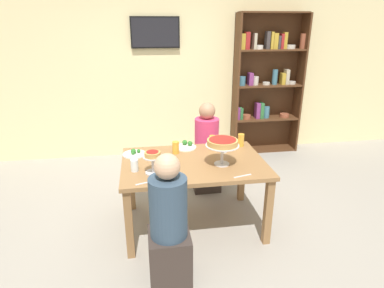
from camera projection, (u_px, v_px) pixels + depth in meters
ground_plane at (193, 224)px, 3.51m from camera, size 12.00×12.00×0.00m
rear_partition at (171, 67)px, 5.06m from camera, size 8.00×0.12×2.80m
dining_table at (194, 170)px, 3.29m from camera, size 1.43×0.97×0.74m
bookshelf at (267, 82)px, 5.19m from camera, size 1.13×0.30×2.21m
television at (155, 32)px, 4.76m from camera, size 0.72×0.05×0.45m
diner_far_right at (206, 153)px, 4.11m from camera, size 0.34×0.34×1.15m
diner_near_left at (169, 230)px, 2.59m from camera, size 0.34×0.34×1.15m
deep_dish_pizza_stand at (222, 144)px, 3.11m from camera, size 0.33×0.33×0.26m
personal_pizza_stand at (153, 158)px, 2.95m from camera, size 0.18×0.18×0.21m
salad_plate_near_diner at (186, 146)px, 3.61m from camera, size 0.24×0.24×0.07m
salad_plate_far_diner at (134, 153)px, 3.41m from camera, size 0.25×0.25×0.07m
salad_plate_spare at (163, 159)px, 3.27m from camera, size 0.20×0.20×0.06m
beer_glass_amber_tall at (176, 147)px, 3.44m from camera, size 0.07×0.07×0.13m
beer_glass_amber_short at (241, 140)px, 3.64m from camera, size 0.07×0.07×0.14m
beer_glass_amber_spare at (212, 142)px, 3.57m from camera, size 0.06×0.06×0.15m
water_glass_clear_near at (214, 141)px, 3.65m from camera, size 0.06×0.06×0.11m
water_glass_clear_far at (135, 165)px, 3.02m from camera, size 0.07×0.07×0.12m
water_glass_clear_spare at (224, 148)px, 3.47m from camera, size 0.07×0.07×0.10m
cutlery_fork_near at (243, 176)px, 2.94m from camera, size 0.18×0.06×0.00m
cutlery_knife_near at (145, 183)px, 2.81m from camera, size 0.18×0.07×0.00m
cutlery_fork_far at (172, 177)px, 2.91m from camera, size 0.18×0.05×0.00m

